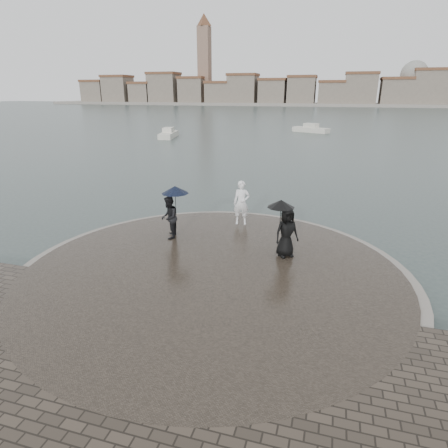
% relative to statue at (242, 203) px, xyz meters
% --- Properties ---
extents(ground, '(400.00, 400.00, 0.00)m').
position_rel_statue_xyz_m(ground, '(0.17, -8.00, -1.29)').
color(ground, '#2B3835').
rests_on(ground, ground).
extents(kerb_ring, '(12.50, 12.50, 0.32)m').
position_rel_statue_xyz_m(kerb_ring, '(0.17, -4.50, -1.13)').
color(kerb_ring, gray).
rests_on(kerb_ring, ground).
extents(quay_tip, '(11.90, 11.90, 0.36)m').
position_rel_statue_xyz_m(quay_tip, '(0.17, -4.50, -1.11)').
color(quay_tip, '#2D261E').
rests_on(quay_tip, ground).
extents(statue, '(0.76, 0.58, 1.86)m').
position_rel_statue_xyz_m(statue, '(0.00, 0.00, 0.00)').
color(statue, white).
rests_on(statue, quay_tip).
extents(visitor_left, '(1.17, 1.08, 2.04)m').
position_rel_statue_xyz_m(visitor_left, '(-2.19, -2.32, 0.18)').
color(visitor_left, black).
rests_on(visitor_left, quay_tip).
extents(visitor_right, '(1.21, 1.03, 1.95)m').
position_rel_statue_xyz_m(visitor_right, '(2.19, -2.77, 0.14)').
color(visitor_right, black).
rests_on(visitor_right, quay_tip).
extents(far_skyline, '(260.00, 20.00, 37.00)m').
position_rel_statue_xyz_m(far_skyline, '(-6.12, 152.71, 4.32)').
color(far_skyline, gray).
rests_on(far_skyline, ground).
extents(boats, '(21.57, 16.96, 1.50)m').
position_rel_statue_xyz_m(boats, '(-8.80, 37.36, -0.91)').
color(boats, silver).
rests_on(boats, ground).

